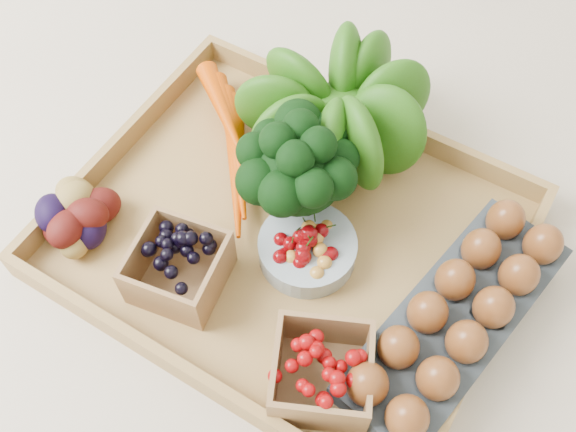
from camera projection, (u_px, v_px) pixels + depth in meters
The scene contains 10 objects.
ground at pixel (288, 240), 0.84m from camera, with size 4.00×4.00×0.00m, color beige.
tray at pixel (288, 237), 0.84m from camera, with size 0.55×0.45×0.01m, color #A88246.
carrots at pixel (235, 143), 0.88m from camera, with size 0.21×0.15×0.05m, color #CB4100, non-canonical shape.
lettuce at pixel (340, 106), 0.83m from camera, with size 0.17×0.17×0.17m, color #25520C.
broccoli at pixel (297, 185), 0.80m from camera, with size 0.15×0.15×0.12m, color black, non-canonical shape.
cherry_bowl at pixel (307, 249), 0.80m from camera, with size 0.12×0.12×0.03m, color #8C9EA5.
egg_carton at pixel (454, 322), 0.74m from camera, with size 0.11×0.33×0.04m, color #343D43.
potatoes at pixel (69, 213), 0.80m from camera, with size 0.14×0.14×0.08m, color #3A0C09, non-canonical shape.
punnet_blackberry at pixel (178, 267), 0.76m from camera, with size 0.10×0.10×0.07m, color black.
punnet_raspberry at pixel (322, 373), 0.69m from camera, with size 0.11×0.11×0.07m, color #7F0507.
Camera 1 is at (0.22, -0.36, 0.73)m, focal length 40.00 mm.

